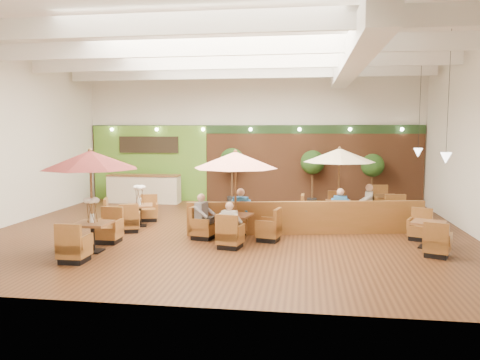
% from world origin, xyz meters
% --- Properties ---
extents(room, '(14.04, 14.00, 5.52)m').
position_xyz_m(room, '(0.25, 1.22, 3.63)').
color(room, '#381E0F').
rests_on(room, ground).
extents(service_counter, '(3.00, 0.75, 1.18)m').
position_xyz_m(service_counter, '(-4.40, 5.10, 0.58)').
color(service_counter, beige).
rests_on(service_counter, ground).
extents(booth_divider, '(6.83, 1.48, 0.96)m').
position_xyz_m(booth_divider, '(2.32, 0.01, 0.48)').
color(booth_divider, brown).
rests_on(booth_divider, ground).
extents(table_0, '(2.37, 2.49, 2.57)m').
position_xyz_m(table_0, '(-2.92, -2.76, 1.94)').
color(table_0, brown).
rests_on(table_0, ground).
extents(table_1, '(2.51, 2.51, 2.49)m').
position_xyz_m(table_1, '(0.39, -1.03, 1.70)').
color(table_1, brown).
rests_on(table_1, ground).
extents(table_2, '(2.42, 2.42, 2.49)m').
position_xyz_m(table_2, '(3.34, 1.83, 1.71)').
color(table_2, brown).
rests_on(table_2, ground).
extents(table_3, '(1.70, 2.44, 1.46)m').
position_xyz_m(table_3, '(-3.09, 0.42, 0.44)').
color(table_3, brown).
rests_on(table_3, ground).
extents(table_4, '(1.02, 2.47, 0.86)m').
position_xyz_m(table_4, '(5.40, -1.19, 0.33)').
color(table_4, brown).
rests_on(table_4, ground).
extents(table_5, '(1.08, 2.83, 1.02)m').
position_xyz_m(table_5, '(4.99, 2.76, 0.39)').
color(table_5, brown).
rests_on(table_5, ground).
extents(topiary_0, '(0.99, 0.99, 2.29)m').
position_xyz_m(topiary_0, '(-0.71, 5.30, 1.71)').
color(topiary_0, black).
rests_on(topiary_0, ground).
extents(topiary_1, '(0.96, 0.96, 2.22)m').
position_xyz_m(topiary_1, '(2.54, 5.30, 1.66)').
color(topiary_1, black).
rests_on(topiary_1, ground).
extents(topiary_2, '(0.90, 0.90, 2.10)m').
position_xyz_m(topiary_2, '(4.86, 5.30, 1.56)').
color(topiary_2, black).
rests_on(topiary_2, ground).
extents(diner_0, '(0.40, 0.35, 0.74)m').
position_xyz_m(diner_0, '(0.39, -1.93, 0.74)').
color(diner_0, silver).
rests_on(diner_0, ground).
extents(diner_1, '(0.44, 0.37, 0.85)m').
position_xyz_m(diner_1, '(0.39, -0.12, 0.78)').
color(diner_1, '#296BB2').
rests_on(diner_1, ground).
extents(diner_2, '(0.39, 0.44, 0.80)m').
position_xyz_m(diner_2, '(-0.51, -1.03, 0.76)').
color(diner_2, gray).
rests_on(diner_2, ground).
extents(diner_3, '(0.42, 0.36, 0.79)m').
position_xyz_m(diner_3, '(3.34, 0.93, 0.75)').
color(diner_3, '#296BB2').
rests_on(diner_3, ground).
extents(diner_4, '(0.37, 0.44, 0.84)m').
position_xyz_m(diner_4, '(4.25, 1.83, 0.77)').
color(diner_4, silver).
rests_on(diner_4, ground).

